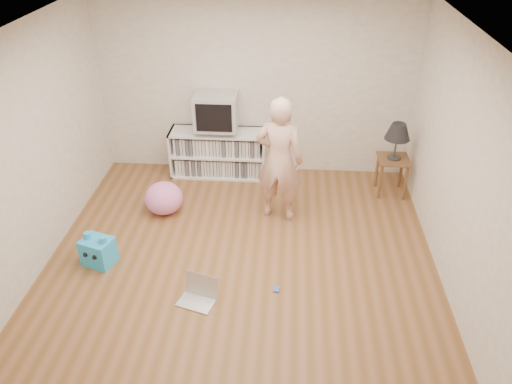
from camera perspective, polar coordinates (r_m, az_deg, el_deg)
The scene contains 13 objects.
ground at distance 5.90m, azimuth -1.69°, elevation -7.72°, with size 4.50×4.50×0.00m, color brown.
walls at distance 5.18m, azimuth -1.92°, elevation 3.49°, with size 4.52×4.52×2.60m.
ceiling at distance 4.71m, azimuth -2.21°, elevation 17.59°, with size 4.50×4.50×0.01m, color white.
media_unit at distance 7.47m, azimuth -4.31°, elevation 4.53°, with size 1.40×0.45×0.70m.
dvd_deck at distance 7.29m, azimuth -4.45°, elevation 7.17°, with size 0.45×0.35×0.07m, color gray.
crt_tv at distance 7.17m, azimuth -4.55°, elevation 9.23°, with size 0.60×0.53×0.50m.
side_table at distance 7.17m, azimuth 15.31°, elevation 2.79°, with size 0.42×0.42×0.55m.
table_lamp at distance 6.94m, azimuth 15.91°, elevation 6.59°, with size 0.34×0.34×0.52m.
person at distance 6.22m, azimuth 2.68°, elevation 3.67°, with size 0.60×0.40×1.66m, color beige.
laptop at distance 5.40m, azimuth -6.52°, elevation -11.45°, with size 0.45×0.40×0.26m.
playing_cards at distance 5.51m, azimuth 2.35°, elevation -11.03°, with size 0.07×0.09×0.02m, color #4564B8.
plush_blue at distance 6.03m, azimuth -17.61°, elevation -6.45°, with size 0.41×0.36×0.40m.
plush_pink at distance 6.71m, azimuth -10.49°, elevation -0.70°, with size 0.50×0.50×0.43m, color pink.
Camera 1 is at (0.51, -4.54, 3.74)m, focal length 35.00 mm.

